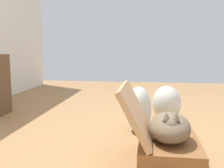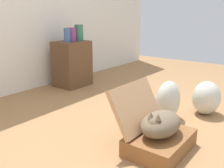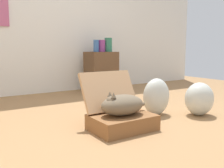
# 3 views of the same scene
# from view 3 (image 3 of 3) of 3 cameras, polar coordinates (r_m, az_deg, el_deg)

# --- Properties ---
(ground_plane) EXTENTS (7.68, 7.68, 0.00)m
(ground_plane) POSITION_cam_3_polar(r_m,az_deg,el_deg) (2.65, 5.81, -8.39)
(ground_plane) COLOR #9E7247
(ground_plane) RESTS_ON ground
(wall_back) EXTENTS (6.40, 0.15, 2.60)m
(wall_back) POSITION_cam_3_polar(r_m,az_deg,el_deg) (4.57, -12.60, 14.77)
(wall_back) COLOR silver
(wall_back) RESTS_ON ground
(suitcase_base) EXTENTS (0.57, 0.41, 0.14)m
(suitcase_base) POSITION_cam_3_polar(r_m,az_deg,el_deg) (2.37, 2.33, -8.57)
(suitcase_base) COLOR brown
(suitcase_base) RESTS_ON ground
(suitcase_lid) EXTENTS (0.57, 0.23, 0.38)m
(suitcase_lid) POSITION_cam_3_polar(r_m,az_deg,el_deg) (2.50, -0.65, -1.60)
(suitcase_lid) COLOR tan
(suitcase_lid) RESTS_ON suitcase_base
(cat) EXTENTS (0.50, 0.28, 0.22)m
(cat) POSITION_cam_3_polar(r_m,az_deg,el_deg) (2.32, 2.23, -4.64)
(cat) COLOR brown
(cat) RESTS_ON suitcase_base
(plastic_bag_white) EXTENTS (0.33, 0.23, 0.41)m
(plastic_bag_white) POSITION_cam_3_polar(r_m,az_deg,el_deg) (2.91, 9.88, -2.82)
(plastic_bag_white) COLOR silver
(plastic_bag_white) RESTS_ON ground
(plastic_bag_clear) EXTENTS (0.34, 0.30, 0.37)m
(plastic_bag_clear) POSITION_cam_3_polar(r_m,az_deg,el_deg) (3.01, 18.95, -3.17)
(plastic_bag_clear) COLOR silver
(plastic_bag_clear) RESTS_ON ground
(side_table) EXTENTS (0.49, 0.40, 0.69)m
(side_table) POSITION_cam_3_polar(r_m,az_deg,el_deg) (4.46, -2.45, 2.80)
(side_table) COLOR brown
(side_table) RESTS_ON ground
(vase_tall) EXTENTS (0.09, 0.09, 0.20)m
(vase_tall) POSITION_cam_3_polar(r_m,az_deg,el_deg) (4.34, -3.58, 8.52)
(vase_tall) COLOR #38609E
(vase_tall) RESTS_ON side_table
(vase_short) EXTENTS (0.13, 0.13, 0.24)m
(vase_short) POSITION_cam_3_polar(r_m,az_deg,el_deg) (4.47, -0.83, 8.76)
(vase_short) COLOR #2D7051
(vase_short) RESTS_ON side_table
(vase_round) EXTENTS (0.14, 0.14, 0.20)m
(vase_round) POSITION_cam_3_polar(r_m,az_deg,el_deg) (4.43, -2.40, 8.52)
(vase_round) COLOR #8C387A
(vase_round) RESTS_ON side_table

